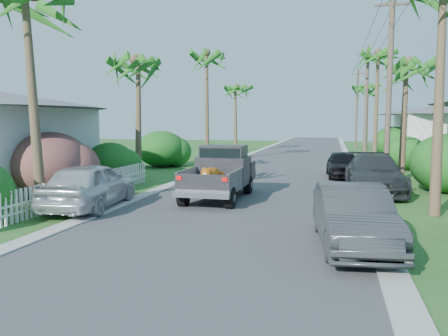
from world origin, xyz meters
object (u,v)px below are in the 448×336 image
(palm_r_b, at_px, (406,63))
(utility_pole_d, at_px, (357,108))
(palm_r_c, at_px, (378,53))
(utility_pole_b, at_px, (389,88))
(palm_l_c, at_px, (207,54))
(utility_pole_c, at_px, (366,102))
(parked_car_rn, at_px, (353,217))
(palm_l_d, at_px, (236,87))
(pickup_truck, at_px, (222,172))
(parked_car_rm, at_px, (374,174))
(parked_car_ln, at_px, (90,186))
(palm_r_d, at_px, (368,86))
(parked_car_rf, at_px, (343,164))
(palm_l_b, at_px, (137,60))

(palm_r_b, xyz_separation_m, utility_pole_d, (-1.00, 28.00, -1.35))
(palm_r_c, distance_m, utility_pole_b, 13.48)
(palm_l_c, distance_m, utility_pole_c, 13.47)
(utility_pole_b, bearing_deg, parked_car_rn, -99.88)
(palm_l_c, height_order, palm_l_d, palm_l_c)
(pickup_truck, bearing_deg, palm_r_c, 68.28)
(utility_pole_b, bearing_deg, utility_pole_c, 90.00)
(pickup_truck, xyz_separation_m, utility_pole_c, (6.75, 20.46, 3.59))
(parked_car_rm, bearing_deg, parked_car_ln, -150.12)
(utility_pole_c, bearing_deg, utility_pole_d, 90.00)
(pickup_truck, xyz_separation_m, parked_car_rn, (4.75, -6.02, -0.28))
(palm_l_d, distance_m, utility_pole_d, 15.19)
(palm_r_d, height_order, utility_pole_d, utility_pole_d)
(pickup_truck, height_order, palm_r_d, palm_r_d)
(parked_car_rm, distance_m, utility_pole_c, 18.20)
(palm_l_d, xyz_separation_m, palm_r_b, (13.10, -19.00, -0.49))
(parked_car_rf, xyz_separation_m, palm_r_c, (2.55, 10.87, 7.40))
(utility_pole_d, bearing_deg, utility_pole_c, -90.00)
(palm_l_b, height_order, utility_pole_c, utility_pole_c)
(parked_car_rn, xyz_separation_m, palm_l_d, (-10.10, 32.48, 5.71))
(parked_car_ln, distance_m, utility_pole_b, 14.29)
(utility_pole_b, bearing_deg, palm_l_b, -175.39)
(palm_l_d, bearing_deg, utility_pole_d, 36.64)
(pickup_truck, bearing_deg, utility_pole_d, 79.22)
(parked_car_rm, height_order, utility_pole_c, utility_pole_c)
(palm_l_c, height_order, palm_r_d, palm_l_c)
(palm_l_c, xyz_separation_m, utility_pole_d, (11.60, 21.00, -3.31))
(palm_r_d, bearing_deg, palm_l_d, -155.22)
(palm_l_b, xyz_separation_m, palm_r_c, (13.00, 14.00, 1.96))
(pickup_truck, bearing_deg, palm_l_b, 141.68)
(palm_l_d, bearing_deg, utility_pole_b, -60.05)
(parked_car_ln, bearing_deg, parked_car_rn, 156.49)
(palm_r_b, distance_m, utility_pole_d, 28.05)
(parked_car_rn, bearing_deg, pickup_truck, 121.15)
(parked_car_rn, relative_size, parked_car_ln, 0.94)
(pickup_truck, distance_m, palm_l_b, 8.84)
(palm_r_c, bearing_deg, palm_l_c, -161.85)
(parked_car_ln, distance_m, utility_pole_d, 40.39)
(palm_l_d, height_order, palm_r_d, palm_r_d)
(parked_car_rm, distance_m, palm_l_c, 17.50)
(pickup_truck, bearing_deg, parked_car_rn, -51.68)
(parked_car_rf, height_order, utility_pole_b, utility_pole_b)
(parked_car_rn, xyz_separation_m, parked_car_rf, (0.05, 13.60, -0.02))
(palm_r_c, xyz_separation_m, utility_pole_c, (-0.60, 2.00, -3.51))
(parked_car_ln, height_order, palm_l_d, palm_l_d)
(utility_pole_b, bearing_deg, parked_car_rf, 132.47)
(utility_pole_b, height_order, utility_pole_c, same)
(palm_l_c, height_order, utility_pole_c, palm_l_c)
(palm_r_d, relative_size, utility_pole_d, 0.89)
(palm_r_c, relative_size, palm_r_d, 1.17)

